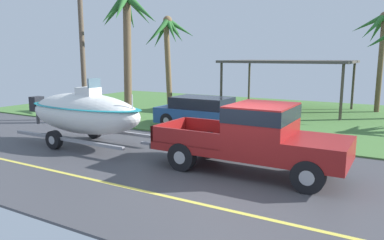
{
  "coord_description": "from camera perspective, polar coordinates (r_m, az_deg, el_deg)",
  "views": [
    {
      "loc": [
        3.53,
        -8.43,
        3.17
      ],
      "look_at": [
        -2.45,
        1.93,
        1.09
      ],
      "focal_mm": 34.38,
      "sensor_mm": 36.0,
      "label": 1
    }
  ],
  "objects": [
    {
      "name": "ground",
      "position": [
        17.47,
        17.82,
        -1.09
      ],
      "size": [
        36.0,
        22.0,
        0.11
      ],
      "color": "#424247"
    },
    {
      "name": "pickup_truck_towing",
      "position": [
        10.09,
        10.53,
        -2.43
      ],
      "size": [
        5.49,
        1.98,
        1.91
      ],
      "color": "maroon",
      "rests_on": "ground"
    },
    {
      "name": "boat_on_trailer",
      "position": [
        13.7,
        -16.42,
        1.06
      ],
      "size": [
        6.19,
        2.15,
        2.42
      ],
      "color": "gray",
      "rests_on": "ground"
    },
    {
      "name": "parked_sedan_far",
      "position": [
        16.37,
        2.07,
        1.09
      ],
      "size": [
        4.56,
        1.84,
        1.38
      ],
      "color": "#234C89",
      "rests_on": "ground"
    },
    {
      "name": "carport_awning",
      "position": [
        22.12,
        14.82,
        8.59
      ],
      "size": [
        7.0,
        4.88,
        2.93
      ],
      "color": "#4C4238",
      "rests_on": "ground"
    },
    {
      "name": "palm_tree_near_left",
      "position": [
        23.13,
        27.39,
        11.59
      ],
      "size": [
        3.21,
        2.78,
        5.56
      ],
      "color": "brown",
      "rests_on": "ground"
    },
    {
      "name": "palm_tree_near_right",
      "position": [
        21.67,
        -3.8,
        12.55
      ],
      "size": [
        2.55,
        3.2,
        5.45
      ],
      "color": "brown",
      "rests_on": "ground"
    },
    {
      "name": "palm_tree_far_right",
      "position": [
        18.08,
        -10.18,
        14.45
      ],
      "size": [
        3.56,
        3.19,
        6.24
      ],
      "color": "brown",
      "rests_on": "ground"
    },
    {
      "name": "utility_pole",
      "position": [
        19.2,
        -16.74,
        12.4
      ],
      "size": [
        0.24,
        1.8,
        8.0
      ],
      "color": "brown",
      "rests_on": "ground"
    }
  ]
}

